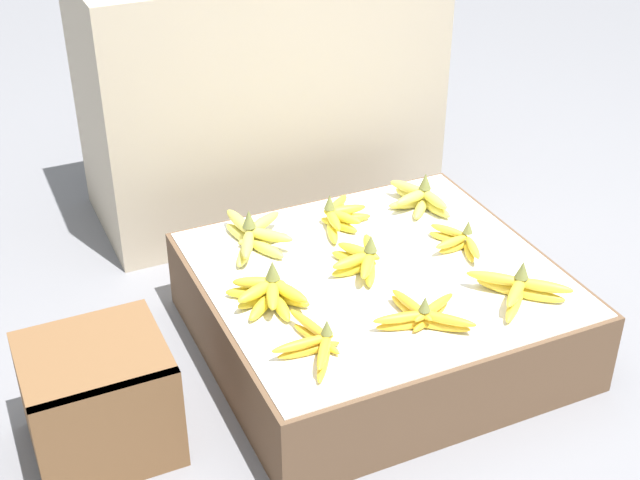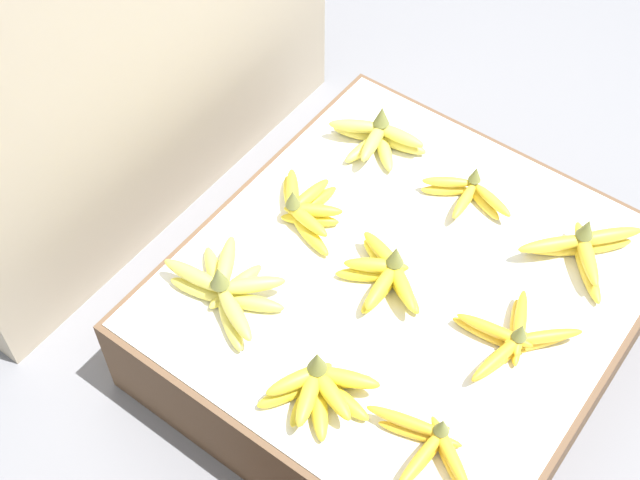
{
  "view_description": "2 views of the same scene",
  "coord_description": "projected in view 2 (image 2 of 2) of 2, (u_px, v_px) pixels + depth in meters",
  "views": [
    {
      "loc": [
        -0.97,
        -1.74,
        1.55
      ],
      "look_at": [
        -0.15,
        0.05,
        0.35
      ],
      "focal_mm": 50.0,
      "sensor_mm": 36.0,
      "label": 1
    },
    {
      "loc": [
        -0.95,
        -0.49,
        1.73
      ],
      "look_at": [
        -0.12,
        0.13,
        0.4
      ],
      "focal_mm": 50.0,
      "sensor_mm": 36.0,
      "label": 2
    }
  ],
  "objects": [
    {
      "name": "banana_bunch_front_midleft",
      "position": [
        513.0,
        339.0,
        1.71
      ],
      "size": [
        0.24,
        0.23,
        0.09
      ],
      "color": "gold",
      "rests_on": "display_platform"
    },
    {
      "name": "banana_bunch_middle_midright",
      "position": [
        467.0,
        194.0,
        1.93
      ],
      "size": [
        0.13,
        0.21,
        0.08
      ],
      "color": "gold",
      "rests_on": "display_platform"
    },
    {
      "name": "banana_bunch_front_midright",
      "position": [
        582.0,
        248.0,
        1.83
      ],
      "size": [
        0.22,
        0.21,
        0.11
      ],
      "color": "gold",
      "rests_on": "display_platform"
    },
    {
      "name": "banana_bunch_back_midleft",
      "position": [
        305.0,
        208.0,
        1.9
      ],
      "size": [
        0.18,
        0.22,
        0.1
      ],
      "color": "yellow",
      "rests_on": "display_platform"
    },
    {
      "name": "back_vendor_table",
      "position": [
        81.0,
        32.0,
        2.02
      ],
      "size": [
        1.15,
        0.53,
        0.84
      ],
      "color": "tan",
      "rests_on": "ground_plane"
    },
    {
      "name": "banana_bunch_back_midright",
      "position": [
        377.0,
        138.0,
        2.03
      ],
      "size": [
        0.15,
        0.23,
        0.11
      ],
      "color": "#DBCC4C",
      "rests_on": "display_platform"
    },
    {
      "name": "banana_bunch_front_left",
      "position": [
        430.0,
        447.0,
        1.57
      ],
      "size": [
        0.17,
        0.26,
        0.09
      ],
      "color": "gold",
      "rests_on": "display_platform"
    },
    {
      "name": "display_platform",
      "position": [
        401.0,
        311.0,
        1.92
      ],
      "size": [
        0.92,
        0.87,
        0.24
      ],
      "color": "brown",
      "rests_on": "ground_plane"
    },
    {
      "name": "banana_bunch_back_left",
      "position": [
        226.0,
        289.0,
        1.77
      ],
      "size": [
        0.21,
        0.27,
        0.11
      ],
      "color": "#DBCC4C",
      "rests_on": "display_platform"
    },
    {
      "name": "ground_plane",
      "position": [
        397.0,
        340.0,
        2.01
      ],
      "size": [
        10.0,
        10.0,
        0.0
      ],
      "primitive_type": "plane",
      "color": "slate"
    },
    {
      "name": "banana_bunch_middle_left",
      "position": [
        319.0,
        389.0,
        1.63
      ],
      "size": [
        0.19,
        0.19,
        0.11
      ],
      "color": "yellow",
      "rests_on": "display_platform"
    },
    {
      "name": "banana_bunch_middle_midleft",
      "position": [
        385.0,
        274.0,
        1.79
      ],
      "size": [
        0.17,
        0.21,
        0.11
      ],
      "color": "yellow",
      "rests_on": "display_platform"
    }
  ]
}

